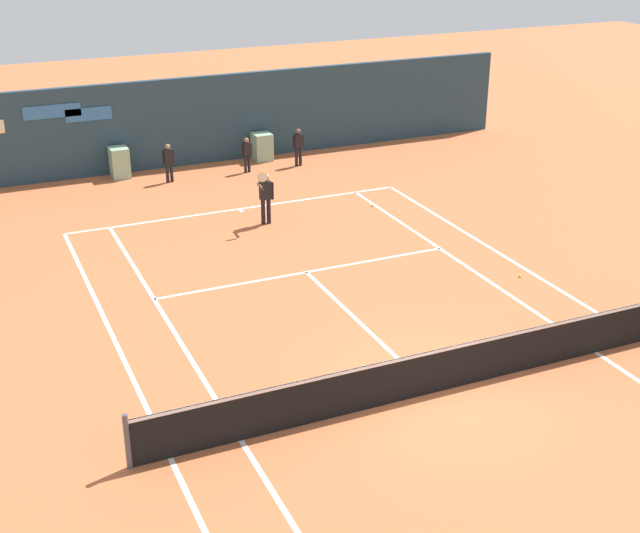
% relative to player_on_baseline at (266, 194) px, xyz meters
% --- Properties ---
extents(ground_plane, '(80.00, 80.00, 0.01)m').
position_rel_player_on_baseline_xyz_m(ground_plane, '(-0.30, -9.56, -0.92)').
color(ground_plane, '#BC6038').
extents(tennis_net, '(12.10, 0.10, 1.07)m').
position_rel_player_on_baseline_xyz_m(tennis_net, '(-0.30, -10.14, -0.41)').
color(tennis_net, '#4C4C51').
rests_on(tennis_net, ground_plane).
extents(sponsor_back_wall, '(25.00, 1.02, 3.11)m').
position_rel_player_on_baseline_xyz_m(sponsor_back_wall, '(-0.31, 6.84, 0.59)').
color(sponsor_back_wall, '#233D4C').
rests_on(sponsor_back_wall, ground_plane).
extents(player_on_baseline, '(0.66, 0.63, 1.77)m').
position_rel_player_on_baseline_xyz_m(player_on_baseline, '(0.00, 0.00, 0.00)').
color(player_on_baseline, black).
rests_on(player_on_baseline, ground_plane).
extents(ball_kid_centre_post, '(0.44, 0.20, 1.33)m').
position_rel_player_on_baseline_xyz_m(ball_kid_centre_post, '(-1.56, 5.08, -0.16)').
color(ball_kid_centre_post, black).
rests_on(ball_kid_centre_post, ground_plane).
extents(ball_kid_right_post, '(0.41, 0.19, 1.23)m').
position_rel_player_on_baseline_xyz_m(ball_kid_right_post, '(1.21, 5.08, -0.21)').
color(ball_kid_right_post, black).
rests_on(ball_kid_right_post, ground_plane).
extents(ball_kid_left_post, '(0.45, 0.19, 1.35)m').
position_rel_player_on_baseline_xyz_m(ball_kid_left_post, '(3.14, 5.08, -0.15)').
color(ball_kid_left_post, black).
rests_on(ball_kid_left_post, ground_plane).
extents(tennis_ball_mid_court, '(0.07, 0.07, 0.07)m').
position_rel_player_on_baseline_xyz_m(tennis_ball_mid_court, '(4.57, -6.23, -0.89)').
color(tennis_ball_mid_court, '#CCE033').
rests_on(tennis_ball_mid_court, ground_plane).
extents(tennis_ball_near_service_line, '(0.07, 0.07, 0.07)m').
position_rel_player_on_baseline_xyz_m(tennis_ball_near_service_line, '(3.59, 0.10, -0.89)').
color(tennis_ball_near_service_line, '#CCE033').
rests_on(tennis_ball_near_service_line, ground_plane).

